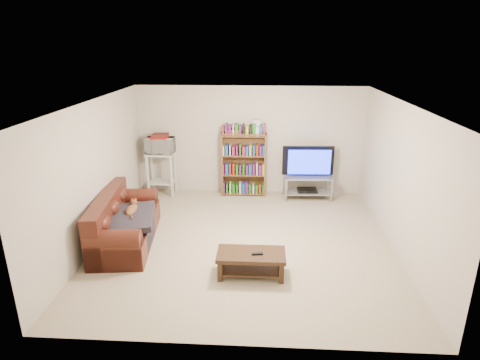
# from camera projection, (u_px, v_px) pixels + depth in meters

# --- Properties ---
(floor) EXTENTS (5.00, 5.00, 0.00)m
(floor) POSITION_uv_depth(u_px,v_px,m) (244.00, 242.00, 6.95)
(floor) COLOR #C7B494
(floor) RESTS_ON ground
(ceiling) EXTENTS (5.00, 5.00, 0.00)m
(ceiling) POSITION_uv_depth(u_px,v_px,m) (245.00, 103.00, 6.16)
(ceiling) COLOR white
(ceiling) RESTS_ON ground
(wall_back) EXTENTS (5.00, 0.00, 5.00)m
(wall_back) POSITION_uv_depth(u_px,v_px,m) (250.00, 141.00, 8.91)
(wall_back) COLOR silver
(wall_back) RESTS_ON ground
(wall_front) EXTENTS (5.00, 0.00, 5.00)m
(wall_front) POSITION_uv_depth(u_px,v_px,m) (233.00, 253.00, 4.19)
(wall_front) COLOR silver
(wall_front) RESTS_ON ground
(wall_left) EXTENTS (0.00, 5.00, 5.00)m
(wall_left) POSITION_uv_depth(u_px,v_px,m) (95.00, 174.00, 6.69)
(wall_left) COLOR silver
(wall_left) RESTS_ON ground
(wall_right) EXTENTS (0.00, 5.00, 5.00)m
(wall_right) POSITION_uv_depth(u_px,v_px,m) (400.00, 179.00, 6.41)
(wall_right) COLOR silver
(wall_right) RESTS_ON ground
(sofa) EXTENTS (1.09, 2.09, 0.86)m
(sofa) POSITION_uv_depth(u_px,v_px,m) (122.00, 226.00, 6.86)
(sofa) COLOR #471C12
(sofa) RESTS_ON floor
(blanket) EXTENTS (0.96, 1.14, 0.18)m
(blanket) POSITION_uv_depth(u_px,v_px,m) (130.00, 218.00, 6.68)
(blanket) COLOR #2A252F
(blanket) RESTS_ON sofa
(cat) EXTENTS (0.28, 0.57, 0.16)m
(cat) POSITION_uv_depth(u_px,v_px,m) (131.00, 210.00, 6.83)
(cat) COLOR brown
(cat) RESTS_ON sofa
(coffee_table) EXTENTS (1.00, 0.50, 0.37)m
(coffee_table) POSITION_uv_depth(u_px,v_px,m) (251.00, 260.00, 5.90)
(coffee_table) COLOR #301E11
(coffee_table) RESTS_ON floor
(remote) EXTENTS (0.17, 0.07, 0.02)m
(remote) POSITION_uv_depth(u_px,v_px,m) (257.00, 254.00, 5.81)
(remote) COLOR black
(remote) RESTS_ON coffee_table
(tv_stand) EXTENTS (1.05, 0.51, 0.52)m
(tv_stand) POSITION_uv_depth(u_px,v_px,m) (307.00, 183.00, 8.77)
(tv_stand) COLOR #999EA3
(tv_stand) RESTS_ON floor
(television) EXTENTS (1.12, 0.19, 0.64)m
(television) POSITION_uv_depth(u_px,v_px,m) (309.00, 162.00, 8.61)
(television) COLOR black
(television) RESTS_ON tv_stand
(dvd_player) EXTENTS (0.43, 0.31, 0.06)m
(dvd_player) POSITION_uv_depth(u_px,v_px,m) (307.00, 190.00, 8.82)
(dvd_player) COLOR black
(dvd_player) RESTS_ON tv_stand
(bookshelf) EXTENTS (0.99, 0.33, 1.42)m
(bookshelf) POSITION_uv_depth(u_px,v_px,m) (244.00, 163.00, 8.88)
(bookshelf) COLOR brown
(bookshelf) RESTS_ON floor
(shelf_clutter) EXTENTS (0.72, 0.23, 0.28)m
(shelf_clutter) POSITION_uv_depth(u_px,v_px,m) (248.00, 128.00, 8.63)
(shelf_clutter) COLOR silver
(shelf_clutter) RESTS_ON bookshelf
(microwave_stand) EXTENTS (0.61, 0.44, 0.97)m
(microwave_stand) POSITION_uv_depth(u_px,v_px,m) (162.00, 168.00, 8.91)
(microwave_stand) COLOR silver
(microwave_stand) RESTS_ON floor
(microwave) EXTENTS (0.60, 0.41, 0.33)m
(microwave) POSITION_uv_depth(u_px,v_px,m) (160.00, 145.00, 8.74)
(microwave) COLOR silver
(microwave) RESTS_ON microwave_stand
(game_boxes) EXTENTS (0.36, 0.31, 0.05)m
(game_boxes) POSITION_uv_depth(u_px,v_px,m) (159.00, 137.00, 8.67)
(game_boxes) COLOR maroon
(game_boxes) RESTS_ON microwave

